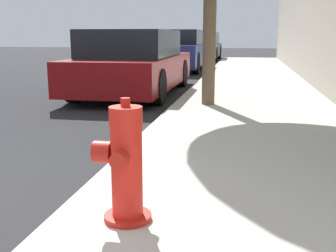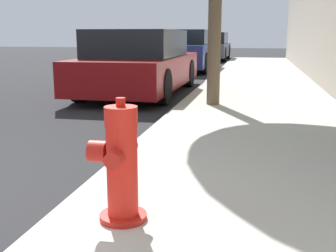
% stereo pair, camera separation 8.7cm
% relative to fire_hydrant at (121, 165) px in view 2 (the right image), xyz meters
% --- Properties ---
extents(fire_hydrant, '(0.35, 0.37, 0.76)m').
position_rel_fire_hydrant_xyz_m(fire_hydrant, '(0.00, 0.00, 0.00)').
color(fire_hydrant, red).
rests_on(fire_hydrant, sidewalk_slab).
extents(parked_car_near, '(1.80, 4.48, 1.33)m').
position_rel_fire_hydrant_xyz_m(parked_car_near, '(-1.64, 6.32, 0.18)').
color(parked_car_near, maroon).
rests_on(parked_car_near, ground_plane).
extents(parked_car_mid, '(1.83, 4.56, 1.41)m').
position_rel_fire_hydrant_xyz_m(parked_car_mid, '(-1.72, 12.54, 0.23)').
color(parked_car_mid, navy).
rests_on(parked_car_mid, ground_plane).
extents(parked_car_far, '(1.86, 4.55, 1.36)m').
position_rel_fire_hydrant_xyz_m(parked_car_far, '(-1.61, 19.06, 0.20)').
color(parked_car_far, '#4C5156').
rests_on(parked_car_far, ground_plane).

